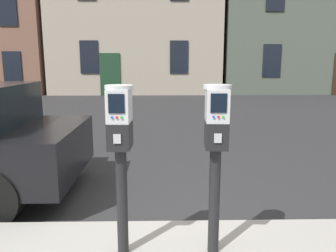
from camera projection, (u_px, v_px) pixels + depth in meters
The scene contains 3 objects.
ground_plane at pixel (132, 245), 3.14m from camera, with size 160.00×160.00×0.00m, color #28282B.
parking_meter_near_kerb at pixel (120, 141), 2.59m from camera, with size 0.23×0.26×1.39m.
parking_meter_twin_adjacent at pixel (216, 140), 2.61m from camera, with size 0.23×0.26×1.39m.
Camera 1 is at (0.28, -2.88, 1.70)m, focal length 35.66 mm.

